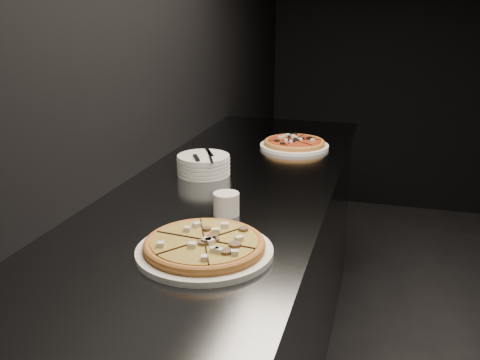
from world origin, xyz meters
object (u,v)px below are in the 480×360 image
(plate_stack, at_px, (204,165))
(ramekin, at_px, (226,203))
(pizza_tomato, at_px, (294,144))
(counter, at_px, (226,302))
(cutlery, at_px, (204,156))
(pizza_mushroom, at_px, (205,247))

(plate_stack, relative_size, ramekin, 2.48)
(plate_stack, distance_m, ramekin, 0.42)
(pizza_tomato, bearing_deg, plate_stack, -118.31)
(counter, distance_m, cutlery, 0.56)
(pizza_tomato, xyz_separation_m, ramekin, (-0.05, -0.85, 0.02))
(pizza_mushroom, bearing_deg, pizza_tomato, 88.64)
(pizza_tomato, bearing_deg, counter, -102.30)
(cutlery, bearing_deg, pizza_mushroom, -100.30)
(pizza_mushroom, bearing_deg, plate_stack, 109.75)
(counter, bearing_deg, plate_stack, 134.09)
(counter, height_order, cutlery, cutlery)
(pizza_tomato, xyz_separation_m, plate_stack, (-0.26, -0.48, 0.02))
(pizza_mushroom, bearing_deg, counter, 101.63)
(counter, height_order, ramekin, ramekin)
(pizza_mushroom, distance_m, plate_stack, 0.69)
(counter, relative_size, pizza_tomato, 6.97)
(pizza_mushroom, distance_m, pizza_tomato, 1.13)
(counter, distance_m, pizza_mushroom, 0.72)
(pizza_tomato, relative_size, cutlery, 1.70)
(plate_stack, distance_m, cutlery, 0.04)
(counter, xyz_separation_m, pizza_tomato, (0.13, 0.61, 0.48))
(pizza_tomato, height_order, cutlery, cutlery)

